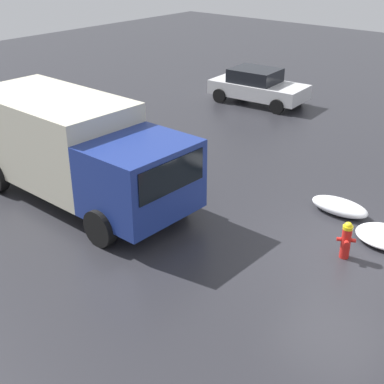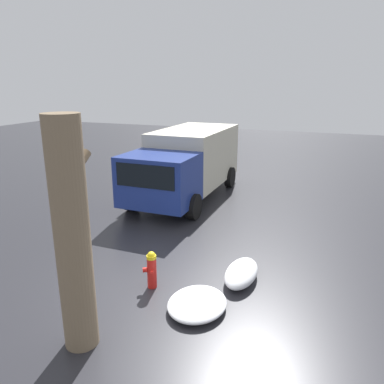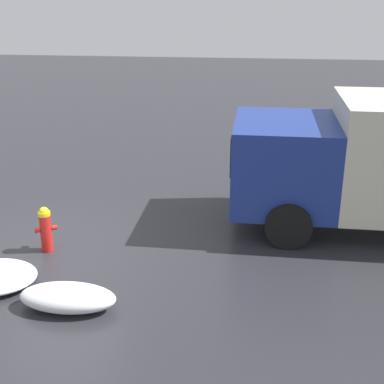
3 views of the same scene
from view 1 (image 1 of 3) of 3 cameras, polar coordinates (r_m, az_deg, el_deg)
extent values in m
plane|color=#28282D|center=(12.60, 15.87, -6.69)|extent=(60.00, 60.00, 0.00)
cylinder|color=red|center=(12.41, 16.07, -5.27)|extent=(0.22, 0.22, 0.73)
cylinder|color=yellow|center=(12.22, 16.30, -3.65)|extent=(0.23, 0.23, 0.08)
sphere|color=yellow|center=(12.20, 16.33, -3.49)|extent=(0.18, 0.18, 0.18)
cylinder|color=red|center=(12.24, 16.17, -5.29)|extent=(0.15, 0.14, 0.11)
cylinder|color=red|center=(12.39, 16.85, -4.97)|extent=(0.13, 0.13, 0.09)
cylinder|color=red|center=(12.35, 15.40, -4.87)|extent=(0.13, 0.13, 0.09)
cube|color=navy|center=(12.79, -5.51, 1.52)|extent=(2.09, 2.51, 1.75)
cube|color=black|center=(11.97, -2.12, 1.70)|extent=(0.06, 2.09, 0.77)
cube|color=beige|center=(15.17, -14.50, 5.78)|extent=(4.73, 2.55, 2.24)
cylinder|color=black|center=(14.02, -2.00, -0.04)|extent=(0.90, 0.29, 0.90)
cylinder|color=black|center=(12.53, -9.77, -3.79)|extent=(0.90, 0.29, 0.90)
cylinder|color=black|center=(17.13, -13.03, 4.24)|extent=(0.90, 0.29, 0.90)
cube|color=silver|center=(23.32, 7.12, 10.82)|extent=(4.17, 2.14, 0.59)
cube|color=black|center=(23.27, 6.75, 12.26)|extent=(2.06, 1.76, 0.56)
cylinder|color=black|center=(23.59, 11.13, 9.97)|extent=(0.61, 0.25, 0.60)
cylinder|color=black|center=(22.01, 9.06, 8.99)|extent=(0.61, 0.25, 0.60)
cylinder|color=black|center=(24.81, 5.31, 11.12)|extent=(0.61, 0.25, 0.60)
cylinder|color=black|center=(23.30, 2.97, 10.22)|extent=(0.61, 0.25, 0.60)
ellipsoid|color=white|center=(14.36, 15.46, -1.52)|extent=(1.53, 0.73, 0.39)
camera|label=2|loc=(14.06, 52.25, 7.91)|focal=35.00mm
camera|label=3|loc=(20.37, 18.76, 19.36)|focal=50.00mm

